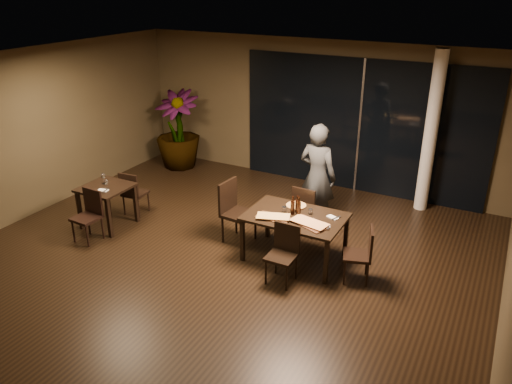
# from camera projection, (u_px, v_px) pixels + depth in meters

# --- Properties ---
(ground) EXTENTS (8.00, 8.00, 0.00)m
(ground) POSITION_uv_depth(u_px,v_px,m) (214.00, 266.00, 7.73)
(ground) COLOR black
(ground) RESTS_ON ground
(wall_back) EXTENTS (8.00, 0.10, 3.00)m
(wall_back) POSITION_uv_depth(u_px,v_px,m) (315.00, 113.00, 10.41)
(wall_back) COLOR #443924
(wall_back) RESTS_ON ground
(wall_left) EXTENTS (0.10, 8.00, 3.00)m
(wall_left) POSITION_uv_depth(u_px,v_px,m) (19.00, 137.00, 8.87)
(wall_left) COLOR #443924
(wall_left) RESTS_ON ground
(ceiling) EXTENTS (8.00, 8.00, 0.04)m
(ceiling) POSITION_uv_depth(u_px,v_px,m) (206.00, 68.00, 6.52)
(ceiling) COLOR silver
(ceiling) RESTS_ON wall_back
(window_panel) EXTENTS (5.00, 0.06, 2.70)m
(window_panel) POSITION_uv_depth(u_px,v_px,m) (360.00, 127.00, 9.97)
(window_panel) COLOR black
(window_panel) RESTS_ON ground
(column) EXTENTS (0.24, 0.24, 3.00)m
(column) POSITION_uv_depth(u_px,v_px,m) (431.00, 133.00, 9.05)
(column) COLOR white
(column) RESTS_ON ground
(main_table) EXTENTS (1.50, 1.00, 0.75)m
(main_table) POSITION_uv_depth(u_px,v_px,m) (295.00, 220.00, 7.68)
(main_table) COLOR black
(main_table) RESTS_ON ground
(side_table) EXTENTS (0.80, 0.80, 0.75)m
(side_table) POSITION_uv_depth(u_px,v_px,m) (106.00, 193.00, 8.75)
(side_table) COLOR black
(side_table) RESTS_ON ground
(chair_main_far) EXTENTS (0.44, 0.44, 0.91)m
(chair_main_far) POSITION_uv_depth(u_px,v_px,m) (306.00, 208.00, 8.46)
(chair_main_far) COLOR black
(chair_main_far) RESTS_ON ground
(chair_main_near) EXTENTS (0.40, 0.40, 0.87)m
(chair_main_near) POSITION_uv_depth(u_px,v_px,m) (284.00, 250.00, 7.21)
(chair_main_near) COLOR black
(chair_main_near) RESTS_ON ground
(chair_main_left) EXTENTS (0.52, 0.52, 1.05)m
(chair_main_left) POSITION_uv_depth(u_px,v_px,m) (234.00, 208.00, 8.28)
(chair_main_left) COLOR black
(chair_main_left) RESTS_ON ground
(chair_main_right) EXTENTS (0.50, 0.50, 0.85)m
(chair_main_right) POSITION_uv_depth(u_px,v_px,m) (363.00, 252.00, 7.19)
(chair_main_right) COLOR black
(chair_main_right) RESTS_ON ground
(chair_side_far) EXTENTS (0.43, 0.43, 0.85)m
(chair_side_far) POSITION_uv_depth(u_px,v_px,m) (133.00, 191.00, 9.20)
(chair_side_far) COLOR black
(chair_side_far) RESTS_ON ground
(chair_side_near) EXTENTS (0.43, 0.43, 0.88)m
(chair_side_near) POSITION_uv_depth(u_px,v_px,m) (89.00, 212.00, 8.34)
(chair_side_near) COLOR black
(chair_side_near) RESTS_ON ground
(diner) EXTENTS (0.69, 0.50, 1.88)m
(diner) POSITION_uv_depth(u_px,v_px,m) (317.00, 176.00, 8.62)
(diner) COLOR #2C2F31
(diner) RESTS_ON ground
(potted_plant) EXTENTS (1.08, 1.08, 1.78)m
(potted_plant) POSITION_uv_depth(u_px,v_px,m) (178.00, 130.00, 11.40)
(potted_plant) COLOR #184818
(potted_plant) RESTS_ON ground
(pizza_board_left) EXTENTS (0.53, 0.28, 0.01)m
(pizza_board_left) POSITION_uv_depth(u_px,v_px,m) (273.00, 218.00, 7.57)
(pizza_board_left) COLOR #452A16
(pizza_board_left) RESTS_ON main_table
(pizza_board_right) EXTENTS (0.65, 0.49, 0.01)m
(pizza_board_right) POSITION_uv_depth(u_px,v_px,m) (309.00, 224.00, 7.38)
(pizza_board_right) COLOR #422415
(pizza_board_right) RESTS_ON main_table
(oblong_pizza_left) EXTENTS (0.53, 0.37, 0.02)m
(oblong_pizza_left) POSITION_uv_depth(u_px,v_px,m) (273.00, 217.00, 7.56)
(oblong_pizza_left) COLOR maroon
(oblong_pizza_left) RESTS_ON pizza_board_left
(oblong_pizza_right) EXTENTS (0.58, 0.35, 0.02)m
(oblong_pizza_right) POSITION_uv_depth(u_px,v_px,m) (309.00, 223.00, 7.37)
(oblong_pizza_right) COLOR #691209
(oblong_pizza_right) RESTS_ON pizza_board_right
(round_pizza) EXTENTS (0.31, 0.31, 0.01)m
(round_pizza) POSITION_uv_depth(u_px,v_px,m) (296.00, 206.00, 7.96)
(round_pizza) COLOR #AA2912
(round_pizza) RESTS_ON main_table
(bottle_a) EXTENTS (0.07, 0.07, 0.30)m
(bottle_a) POSITION_uv_depth(u_px,v_px,m) (293.00, 205.00, 7.64)
(bottle_a) COLOR black
(bottle_a) RESTS_ON main_table
(bottle_b) EXTENTS (0.07, 0.07, 0.31)m
(bottle_b) POSITION_uv_depth(u_px,v_px,m) (299.00, 206.00, 7.59)
(bottle_b) COLOR black
(bottle_b) RESTS_ON main_table
(bottle_c) EXTENTS (0.06, 0.06, 0.28)m
(bottle_c) POSITION_uv_depth(u_px,v_px,m) (297.00, 204.00, 7.70)
(bottle_c) COLOR black
(bottle_c) RESTS_ON main_table
(tumbler_left) EXTENTS (0.08, 0.08, 0.09)m
(tumbler_left) POSITION_uv_depth(u_px,v_px,m) (284.00, 209.00, 7.75)
(tumbler_left) COLOR white
(tumbler_left) RESTS_ON main_table
(tumbler_right) EXTENTS (0.07, 0.07, 0.08)m
(tumbler_right) POSITION_uv_depth(u_px,v_px,m) (310.00, 211.00, 7.69)
(tumbler_right) COLOR white
(tumbler_right) RESTS_ON main_table
(napkin_near) EXTENTS (0.20, 0.16, 0.01)m
(napkin_near) POSITION_uv_depth(u_px,v_px,m) (324.00, 226.00, 7.31)
(napkin_near) COLOR white
(napkin_near) RESTS_ON main_table
(napkin_far) EXTENTS (0.20, 0.16, 0.01)m
(napkin_far) POSITION_uv_depth(u_px,v_px,m) (333.00, 217.00, 7.57)
(napkin_far) COLOR silver
(napkin_far) RESTS_ON main_table
(wine_glass_a) EXTENTS (0.08, 0.08, 0.19)m
(wine_glass_a) POSITION_uv_depth(u_px,v_px,m) (103.00, 179.00, 8.78)
(wine_glass_a) COLOR white
(wine_glass_a) RESTS_ON side_table
(wine_glass_b) EXTENTS (0.07, 0.07, 0.16)m
(wine_glass_b) POSITION_uv_depth(u_px,v_px,m) (107.00, 185.00, 8.57)
(wine_glass_b) COLOR white
(wine_glass_b) RESTS_ON side_table
(side_napkin) EXTENTS (0.20, 0.14, 0.01)m
(side_napkin) POSITION_uv_depth(u_px,v_px,m) (103.00, 190.00, 8.53)
(side_napkin) COLOR silver
(side_napkin) RESTS_ON side_table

